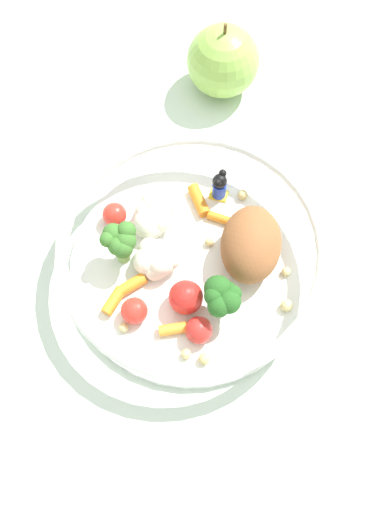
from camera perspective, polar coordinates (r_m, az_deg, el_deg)
ground_plane at (r=0.61m, az=-0.36°, el=-0.04°), size 2.40×2.40×0.00m
food_container at (r=0.57m, az=0.16°, el=0.16°), size 0.26×0.26×0.06m
loose_apple at (r=0.70m, az=3.00°, el=18.17°), size 0.08×0.08×0.09m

